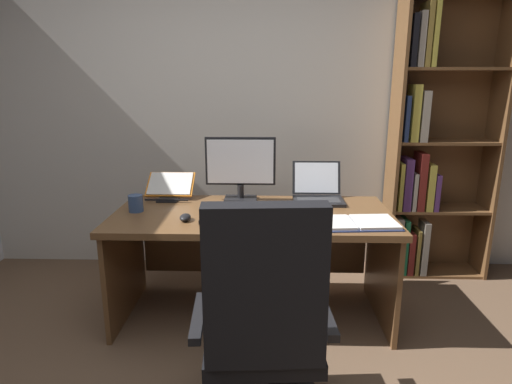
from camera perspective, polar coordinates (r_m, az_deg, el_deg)
name	(u,v)px	position (r m, az deg, el deg)	size (l,w,h in m)	color
wall_back	(246,114)	(3.52, -1.28, 10.25)	(4.87, 0.12, 2.50)	beige
desk	(253,236)	(2.84, -0.41, -5.81)	(1.74, 0.81, 0.71)	brown
bookshelf	(430,151)	(3.55, 21.98, 5.04)	(0.78, 0.29, 2.13)	brown
office_chair	(263,338)	(1.93, 0.96, -18.77)	(0.63, 0.60, 1.08)	black
monitor	(240,169)	(2.93, -2.07, 3.07)	(0.48, 0.16, 0.44)	black
laptop	(318,193)	(2.99, 8.16, -0.11)	(0.34, 0.33, 0.25)	black
keyboard	(236,219)	(2.54, -2.66, -3.60)	(0.42, 0.15, 0.02)	black
computer_mouse	(185,217)	(2.58, -9.34, -3.33)	(0.06, 0.10, 0.04)	black
reading_stand_with_book	(170,186)	(3.08, -11.31, 0.72)	(0.33, 0.26, 0.16)	black
open_binder	(353,223)	(2.54, 12.73, -4.01)	(0.52, 0.30, 0.02)	navy
notepad	(290,212)	(2.70, 4.47, -2.71)	(0.15, 0.21, 0.01)	silver
pen	(293,211)	(2.69, 4.89, -2.53)	(0.01, 0.01, 0.14)	maroon
coffee_mug	(136,203)	(2.82, -15.63, -1.45)	(0.09, 0.09, 0.11)	#334C7A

